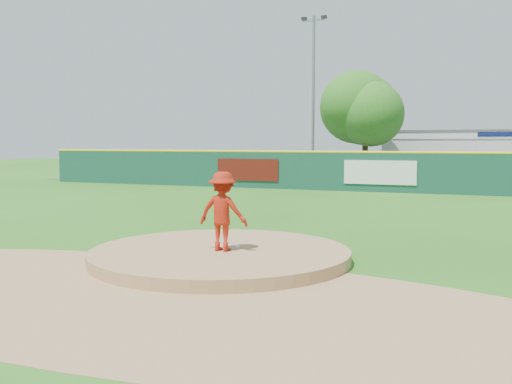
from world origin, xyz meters
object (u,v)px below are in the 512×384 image
at_px(pitcher, 223,211).
at_px(light_pole_left, 313,90).
at_px(pool_building_grp, 501,154).
at_px(deciduous_tree, 366,109).
at_px(van, 384,172).
at_px(playground_slide, 200,169).

bearing_deg(pitcher, light_pole_left, -77.68).
bearing_deg(pool_building_grp, pitcher, -100.36).
bearing_deg(light_pole_left, deciduous_tree, -26.57).
distance_m(pool_building_grp, light_pole_left, 13.72).
relative_size(van, deciduous_tree, 0.74).
bearing_deg(playground_slide, van, 5.69).
height_order(pitcher, deciduous_tree, deciduous_tree).
bearing_deg(playground_slide, deciduous_tree, 17.90).
bearing_deg(deciduous_tree, van, -53.03).
height_order(pitcher, playground_slide, pitcher).
height_order(deciduous_tree, light_pole_left, light_pole_left).
bearing_deg(deciduous_tree, light_pole_left, 153.43).
xyz_separation_m(playground_slide, deciduous_tree, (9.97, 3.22, 3.74)).
bearing_deg(light_pole_left, van, -36.22).
bearing_deg(van, pool_building_grp, -54.08).
distance_m(pool_building_grp, playground_slide, 20.69).
bearing_deg(deciduous_tree, pool_building_grp, 41.16).
height_order(pool_building_grp, light_pole_left, light_pole_left).
distance_m(playground_slide, light_pole_left, 9.51).
xyz_separation_m(van, light_pole_left, (-5.56, 4.07, 5.28)).
distance_m(pitcher, van, 23.07).
relative_size(pitcher, deciduous_tree, 0.22).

